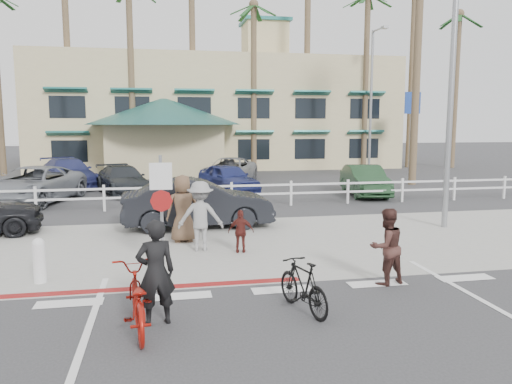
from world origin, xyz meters
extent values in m
plane|color=#333335|center=(0.00, 0.00, 0.00)|extent=(140.00, 140.00, 0.00)
cube|color=#333335|center=(0.00, -2.00, 0.00)|extent=(12.00, 16.00, 0.01)
cube|color=gray|center=(0.00, 4.50, 0.01)|extent=(22.00, 7.00, 0.01)
cube|color=#333335|center=(0.00, 8.50, 0.00)|extent=(40.00, 5.00, 0.01)
cube|color=#333335|center=(0.00, 18.00, 0.00)|extent=(50.00, 16.00, 0.01)
cube|color=maroon|center=(-3.00, 1.20, 0.01)|extent=(7.00, 0.25, 0.02)
imported|color=maroon|center=(-2.73, -0.83, 0.51)|extent=(0.90, 2.02, 1.03)
imported|color=black|center=(-2.42, -0.63, 0.88)|extent=(0.71, 0.54, 1.75)
imported|color=black|center=(0.09, -0.56, 0.47)|extent=(0.84, 1.62, 0.94)
imported|color=#402420|center=(2.17, 0.58, 0.79)|extent=(0.88, 0.75, 1.58)
imported|color=gray|center=(-1.32, 4.03, 0.90)|extent=(1.24, 0.81, 1.81)
imported|color=#531D18|center=(-0.34, 3.59, 0.56)|extent=(0.69, 0.39, 1.11)
imported|color=brown|center=(-1.72, 5.07, 0.94)|extent=(0.96, 0.66, 1.88)
imported|color=black|center=(-1.18, 6.94, 0.77)|extent=(4.74, 1.78, 1.54)
imported|color=gray|center=(-7.47, 13.05, 0.76)|extent=(3.91, 5.93, 1.51)
imported|color=#22262A|center=(-4.05, 15.25, 0.65)|extent=(3.13, 4.84, 1.30)
imported|color=navy|center=(0.83, 14.64, 0.69)|extent=(2.92, 4.36, 1.38)
imported|color=#203F24|center=(6.82, 12.57, 0.69)|extent=(2.06, 4.36, 1.38)
imported|color=navy|center=(-6.97, 18.24, 0.74)|extent=(3.91, 5.51, 1.48)
imported|color=gray|center=(1.46, 18.78, 0.69)|extent=(4.06, 5.45, 1.37)
camera|label=1|loc=(-2.30, -8.62, 3.27)|focal=35.00mm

